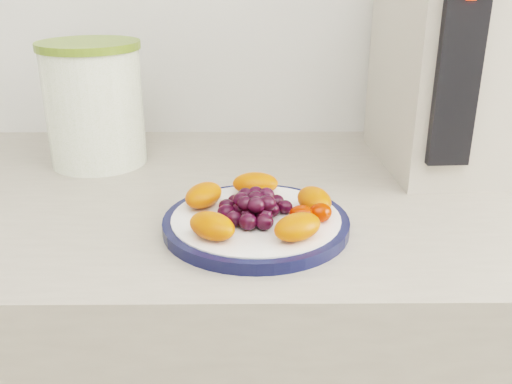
{
  "coord_description": "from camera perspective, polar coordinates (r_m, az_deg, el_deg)",
  "views": [
    {
      "loc": [
        -0.1,
        0.43,
        1.21
      ],
      "look_at": [
        -0.1,
        1.07,
        0.95
      ],
      "focal_mm": 40.0,
      "sensor_mm": 36.0,
      "label": 1
    }
  ],
  "objects": [
    {
      "name": "plate_rim",
      "position": [
        0.71,
        0.0,
        -3.18
      ],
      "size": [
        0.23,
        0.23,
        0.01
      ],
      "primitive_type": "cylinder",
      "color": "#0E1335",
      "rests_on": "counter"
    },
    {
      "name": "fruit_plate",
      "position": [
        0.7,
        0.23,
        -1.41
      ],
      "size": [
        0.2,
        0.19,
        0.03
      ],
      "color": "#D13B05",
      "rests_on": "plate_face"
    },
    {
      "name": "plate_face",
      "position": [
        0.71,
        0.0,
        -3.11
      ],
      "size": [
        0.21,
        0.21,
        0.02
      ],
      "primitive_type": "cylinder",
      "color": "white",
      "rests_on": "counter"
    },
    {
      "name": "appliance_panel",
      "position": [
        0.81,
        19.51,
        11.07
      ],
      "size": [
        0.06,
        0.02,
        0.25
      ],
      "primitive_type": "cube",
      "rotation": [
        0.0,
        0.0,
        0.05
      ],
      "color": "black",
      "rests_on": "appliance_body"
    },
    {
      "name": "canister",
      "position": [
        0.96,
        -15.82,
        8.12
      ],
      "size": [
        0.2,
        0.2,
        0.18
      ],
      "primitive_type": "cylinder",
      "rotation": [
        0.0,
        0.0,
        0.34
      ],
      "color": "#527010",
      "rests_on": "counter"
    },
    {
      "name": "canister_lid",
      "position": [
        0.94,
        -16.45,
        13.9
      ],
      "size": [
        0.2,
        0.2,
        0.01
      ],
      "primitive_type": "cylinder",
      "rotation": [
        0.0,
        0.0,
        0.34
      ],
      "color": "olive",
      "rests_on": "canister"
    },
    {
      "name": "appliance_body",
      "position": [
        0.95,
        19.04,
        12.37
      ],
      "size": [
        0.21,
        0.28,
        0.34
      ],
      "primitive_type": "cube",
      "rotation": [
        0.0,
        0.0,
        0.05
      ],
      "color": "#B5AC9C",
      "rests_on": "counter"
    }
  ]
}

